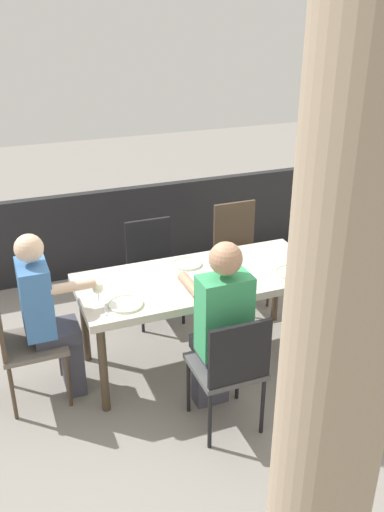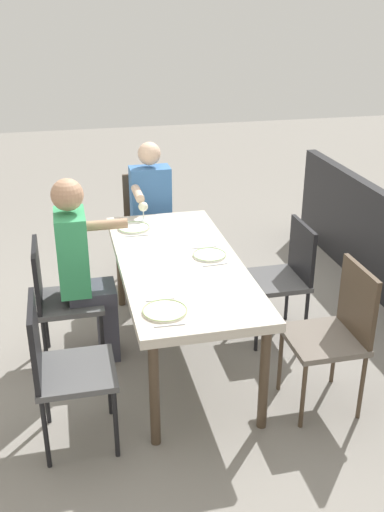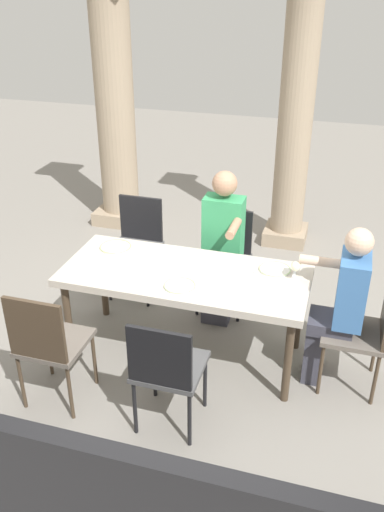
# 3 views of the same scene
# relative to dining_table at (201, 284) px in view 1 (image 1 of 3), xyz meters

# --- Properties ---
(ground_plane) EXTENTS (16.00, 16.00, 0.00)m
(ground_plane) POSITION_rel_dining_table_xyz_m (0.00, 0.00, -0.69)
(ground_plane) COLOR gray
(dining_table) EXTENTS (1.88, 0.81, 0.76)m
(dining_table) POSITION_rel_dining_table_xyz_m (0.00, 0.00, 0.00)
(dining_table) COLOR beige
(dining_table) RESTS_ON ground
(chair_west_north) EXTENTS (0.44, 0.44, 0.92)m
(chair_west_north) POSITION_rel_dining_table_xyz_m (-0.73, 0.83, -0.15)
(chair_west_north) COLOR #4F4F50
(chair_west_north) RESTS_ON ground
(chair_west_south) EXTENTS (0.44, 0.44, 0.94)m
(chair_west_south) POSITION_rel_dining_table_xyz_m (-0.73, -0.83, -0.14)
(chair_west_south) COLOR #6A6158
(chair_west_south) RESTS_ON ground
(chair_mid_north) EXTENTS (0.44, 0.44, 0.90)m
(chair_mid_north) POSITION_rel_dining_table_xyz_m (0.13, 0.82, -0.16)
(chair_mid_north) COLOR #4F4F50
(chair_mid_north) RESTS_ON ground
(chair_mid_south) EXTENTS (0.44, 0.44, 0.89)m
(chair_mid_south) POSITION_rel_dining_table_xyz_m (0.13, -0.82, -0.17)
(chair_mid_south) COLOR #4F4F50
(chair_mid_south) RESTS_ON ground
(chair_head_east) EXTENTS (0.44, 0.44, 0.95)m
(chair_head_east) POSITION_rel_dining_table_xyz_m (1.36, 0.00, -0.15)
(chair_head_east) COLOR #6A6158
(chair_head_east) RESTS_ON ground
(diner_woman_green) EXTENTS (0.34, 0.50, 1.34)m
(diner_woman_green) POSITION_rel_dining_table_xyz_m (0.13, 0.64, 0.03)
(diner_woman_green) COLOR #3F3F4C
(diner_woman_green) RESTS_ON ground
(diner_man_white) EXTENTS (0.49, 0.35, 1.29)m
(diner_man_white) POSITION_rel_dining_table_xyz_m (1.16, 0.00, -0.01)
(diner_man_white) COLOR #3F3F4C
(diner_man_white) RESTS_ON ground
(stone_column_centre) EXTENTS (0.47, 0.47, 2.95)m
(stone_column_centre) POSITION_rel_dining_table_xyz_m (0.49, 2.31, 0.76)
(stone_column_centre) COLOR tan
(stone_column_centre) RESTS_ON ground
(patio_railing) EXTENTS (4.28, 0.10, 0.90)m
(patio_railing) POSITION_rel_dining_table_xyz_m (0.00, -1.86, -0.24)
(patio_railing) COLOR black
(patio_railing) RESTS_ON ground
(plate_0) EXTENTS (0.26, 0.26, 0.02)m
(plate_0) POSITION_rel_dining_table_xyz_m (-0.67, 0.22, 0.08)
(plate_0) COLOR silver
(plate_0) RESTS_ON dining_table
(fork_0) EXTENTS (0.02, 0.17, 0.01)m
(fork_0) POSITION_rel_dining_table_xyz_m (-0.82, 0.22, 0.07)
(fork_0) COLOR silver
(fork_0) RESTS_ON dining_table
(spoon_0) EXTENTS (0.02, 0.17, 0.01)m
(spoon_0) POSITION_rel_dining_table_xyz_m (-0.52, 0.22, 0.07)
(spoon_0) COLOR silver
(spoon_0) RESTS_ON dining_table
(plate_1) EXTENTS (0.23, 0.23, 0.02)m
(plate_1) POSITION_rel_dining_table_xyz_m (0.03, -0.22, 0.08)
(plate_1) COLOR white
(plate_1) RESTS_ON dining_table
(fork_1) EXTENTS (0.03, 0.17, 0.01)m
(fork_1) POSITION_rel_dining_table_xyz_m (-0.12, -0.22, 0.07)
(fork_1) COLOR silver
(fork_1) RESTS_ON dining_table
(spoon_1) EXTENTS (0.02, 0.17, 0.01)m
(spoon_1) POSITION_rel_dining_table_xyz_m (0.18, -0.22, 0.07)
(spoon_1) COLOR silver
(spoon_1) RESTS_ON dining_table
(plate_2) EXTENTS (0.24, 0.24, 0.02)m
(plate_2) POSITION_rel_dining_table_xyz_m (0.65, 0.22, 0.08)
(plate_2) COLOR white
(plate_2) RESTS_ON dining_table
(wine_glass_2) EXTENTS (0.08, 0.08, 0.15)m
(wine_glass_2) POSITION_rel_dining_table_xyz_m (0.82, 0.12, 0.18)
(wine_glass_2) COLOR white
(wine_glass_2) RESTS_ON dining_table
(fork_2) EXTENTS (0.02, 0.17, 0.01)m
(fork_2) POSITION_rel_dining_table_xyz_m (0.50, 0.22, 0.07)
(fork_2) COLOR silver
(fork_2) RESTS_ON dining_table
(spoon_2) EXTENTS (0.02, 0.17, 0.01)m
(spoon_2) POSITION_rel_dining_table_xyz_m (0.80, 0.22, 0.07)
(spoon_2) COLOR silver
(spoon_2) RESTS_ON dining_table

